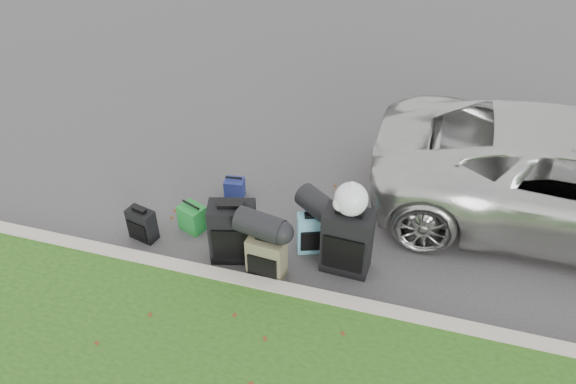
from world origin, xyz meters
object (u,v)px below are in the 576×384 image
(suitcase_large_black_right, at_px, (347,241))
(suitcase_small_black, at_px, (142,224))
(suitcase_olive, at_px, (267,258))
(tote_navy, at_px, (235,188))
(suitcase_teal, at_px, (312,233))
(suitcase_large_black_left, at_px, (233,232))
(tote_green, at_px, (193,218))

(suitcase_large_black_right, bearing_deg, suitcase_small_black, -173.25)
(suitcase_olive, distance_m, tote_navy, 1.60)
(suitcase_teal, bearing_deg, suitcase_olive, -143.20)
(suitcase_small_black, relative_size, suitcase_teal, 0.83)
(suitcase_large_black_left, bearing_deg, suitcase_teal, 8.97)
(suitcase_large_black_left, xyz_separation_m, tote_navy, (-0.41, 1.12, -0.26))
(suitcase_teal, xyz_separation_m, tote_navy, (-1.29, 0.73, -0.12))
(suitcase_small_black, bearing_deg, tote_green, 45.68)
(suitcase_small_black, distance_m, tote_green, 0.64)
(suitcase_teal, relative_size, tote_green, 1.48)
(suitcase_olive, bearing_deg, tote_green, 159.20)
(suitcase_large_black_left, bearing_deg, suitcase_large_black_right, -6.95)
(tote_green, xyz_separation_m, tote_navy, (0.29, 0.78, -0.04))
(suitcase_small_black, height_order, suitcase_large_black_right, suitcase_large_black_right)
(suitcase_large_black_right, height_order, tote_navy, suitcase_large_black_right)
(suitcase_large_black_left, relative_size, tote_navy, 2.82)
(suitcase_olive, height_order, tote_green, suitcase_olive)
(suitcase_large_black_left, bearing_deg, suitcase_olive, -37.76)
(suitcase_large_black_right, distance_m, tote_green, 2.06)
(suitcase_small_black, height_order, suitcase_large_black_left, suitcase_large_black_left)
(suitcase_olive, xyz_separation_m, tote_navy, (-0.89, 1.32, -0.15))
(suitcase_large_black_left, relative_size, suitcase_large_black_right, 0.93)
(suitcase_small_black, relative_size, tote_green, 1.23)
(tote_green, bearing_deg, suitcase_large_black_right, 16.90)
(suitcase_large_black_right, bearing_deg, suitcase_olive, -152.89)
(suitcase_olive, bearing_deg, tote_navy, 127.99)
(suitcase_small_black, bearing_deg, tote_navy, 67.11)
(suitcase_olive, xyz_separation_m, suitcase_teal, (0.40, 0.60, -0.03))
(tote_green, bearing_deg, suitcase_small_black, -126.64)
(suitcase_large_black_left, relative_size, suitcase_olive, 1.35)
(suitcase_teal, xyz_separation_m, suitcase_large_black_right, (0.47, -0.20, 0.16))
(suitcase_small_black, distance_m, suitcase_teal, 2.15)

